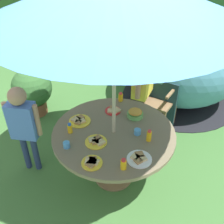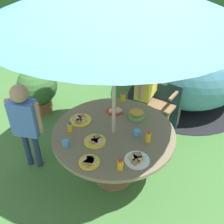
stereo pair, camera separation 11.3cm
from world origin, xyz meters
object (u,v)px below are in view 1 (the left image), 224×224
at_px(plate_far_left, 92,162).
at_px(plate_front_edge, 113,110).
at_px(juice_bottle_near_left, 70,128).
at_px(child_in_yellow_shirt, 143,77).
at_px(plate_far_right, 96,141).
at_px(juice_bottle_near_right, 123,164).
at_px(potted_plant, 32,90).
at_px(cup_near, 67,145).
at_px(child_in_blue_shirt, 23,121).
at_px(cup_far, 137,132).
at_px(snack_bowl, 135,113).
at_px(plate_back_edge, 139,158).
at_px(garden_table, 114,140).
at_px(dome_tent, 185,56).
at_px(plate_mid_left, 79,121).
at_px(wooden_chair, 161,91).
at_px(juice_bottle_center_back, 149,136).
at_px(juice_bottle_center_front, 121,97).

bearing_deg(plate_far_left, plate_front_edge, 94.26).
bearing_deg(juice_bottle_near_left, child_in_yellow_shirt, 64.68).
distance_m(plate_far_right, juice_bottle_near_right, 0.42).
bearing_deg(potted_plant, cup_near, -46.01).
xyz_separation_m(child_in_blue_shirt, plate_far_left, (0.92, -0.32, -0.02)).
bearing_deg(plate_front_edge, cup_far, -40.24).
height_order(plate_far_left, juice_bottle_near_right, juice_bottle_near_right).
relative_size(snack_bowl, plate_back_edge, 0.77).
height_order(garden_table, dome_tent, dome_tent).
distance_m(plate_back_edge, plate_mid_left, 0.82).
xyz_separation_m(dome_tent, juice_bottle_near_left, (-0.94, -2.12, -0.01)).
bearing_deg(wooden_chair, potted_plant, -155.82).
height_order(snack_bowl, plate_back_edge, snack_bowl).
distance_m(wooden_chair, snack_bowl, 0.89).
height_order(potted_plant, child_in_blue_shirt, child_in_blue_shirt).
distance_m(child_in_yellow_shirt, snack_bowl, 0.63).
height_order(wooden_chair, juice_bottle_near_right, wooden_chair).
relative_size(dome_tent, cup_far, 33.02).
bearing_deg(juice_bottle_center_back, plate_far_left, -132.58).
xyz_separation_m(garden_table, juice_bottle_center_back, (0.37, -0.02, 0.17)).
height_order(dome_tent, child_in_yellow_shirt, dome_tent).
distance_m(wooden_chair, child_in_yellow_shirt, 0.44).
bearing_deg(juice_bottle_near_left, wooden_chair, 61.12).
xyz_separation_m(plate_mid_left, plate_front_edge, (0.29, 0.29, 0.00)).
xyz_separation_m(plate_far_right, plate_far_left, (0.06, -0.27, 0.00)).
relative_size(plate_mid_left, plate_far_left, 1.22).
distance_m(child_in_yellow_shirt, plate_far_left, 1.44).
xyz_separation_m(wooden_chair, plate_back_edge, (0.03, -1.48, 0.16)).
distance_m(dome_tent, child_in_blue_shirt, 2.60).
distance_m(juice_bottle_center_front, cup_near, 0.98).
bearing_deg(snack_bowl, juice_bottle_near_left, -140.42).
bearing_deg(child_in_yellow_shirt, plate_front_edge, -13.47).
bearing_deg(juice_bottle_near_right, plate_mid_left, 141.99).
bearing_deg(plate_far_left, wooden_chair, 77.77).
relative_size(plate_far_left, juice_bottle_near_left, 1.72).
distance_m(cup_near, cup_far, 0.72).
distance_m(potted_plant, plate_far_left, 2.03).
distance_m(wooden_chair, juice_bottle_near_right, 1.64).
bearing_deg(snack_bowl, wooden_chair, 79.39).
bearing_deg(juice_bottle_near_left, plate_back_edge, -11.63).
bearing_deg(juice_bottle_center_back, garden_table, 177.11).
distance_m(plate_mid_left, juice_bottle_center_front, 0.61).
relative_size(wooden_chair, potted_plant, 1.30).
bearing_deg(child_in_blue_shirt, plate_far_left, -28.56).
distance_m(child_in_yellow_shirt, child_in_blue_shirt, 1.54).
bearing_deg(plate_back_edge, plate_mid_left, 154.78).
bearing_deg(garden_table, dome_tent, 75.33).
bearing_deg(child_in_blue_shirt, plate_back_edge, -15.47).
xyz_separation_m(dome_tent, child_in_yellow_shirt, (-0.43, -1.03, 0.10)).
distance_m(plate_front_edge, cup_near, 0.74).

